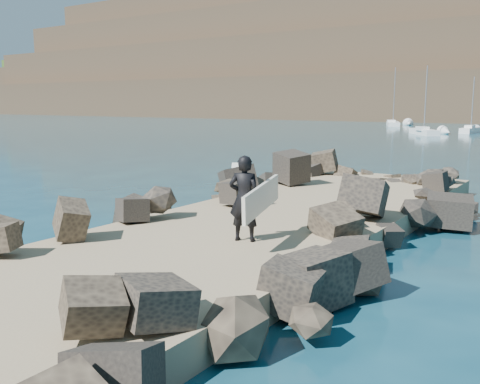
% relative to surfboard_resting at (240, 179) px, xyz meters
% --- Properties ---
extents(ground, '(800.00, 800.00, 0.00)m').
position_rel_surfboard_resting_xyz_m(ground, '(3.01, -3.46, -1.04)').
color(ground, '#0F384C').
rests_on(ground, ground).
extents(jetty, '(6.00, 26.00, 0.60)m').
position_rel_surfboard_resting_xyz_m(jetty, '(3.01, -5.46, -0.74)').
color(jetty, '#8C7759').
rests_on(jetty, ground).
extents(riprap_left, '(2.60, 22.00, 1.00)m').
position_rel_surfboard_resting_xyz_m(riprap_left, '(0.11, -4.96, -0.54)').
color(riprap_left, black).
rests_on(riprap_left, ground).
extents(riprap_right, '(2.60, 22.00, 1.00)m').
position_rel_surfboard_resting_xyz_m(riprap_right, '(5.91, -4.96, -0.54)').
color(riprap_right, '#262321').
rests_on(riprap_right, ground).
extents(surfboard_resting, '(2.03, 2.61, 0.09)m').
position_rel_surfboard_resting_xyz_m(surfboard_resting, '(0.00, 0.00, 0.00)').
color(surfboard_resting, white).
rests_on(surfboard_resting, riprap_left).
extents(surfer_with_board, '(1.19, 2.34, 1.93)m').
position_rel_surfboard_resting_xyz_m(surfer_with_board, '(3.88, -5.46, 0.53)').
color(surfer_with_board, black).
rests_on(surfer_with_board, jetty).
extents(sailboat_e, '(4.50, 8.02, 9.47)m').
position_rel_surfboard_resting_xyz_m(sailboat_e, '(-18.31, 71.21, -0.70)').
color(sailboat_e, white).
rests_on(sailboat_e, ground).
extents(sailboat_b, '(1.65, 5.74, 6.99)m').
position_rel_surfboard_resting_xyz_m(sailboat_b, '(-3.43, 55.99, -0.70)').
color(sailboat_b, white).
rests_on(sailboat_b, ground).
extents(sailboat_a, '(4.89, 6.34, 8.06)m').
position_rel_surfboard_resting_xyz_m(sailboat_a, '(-7.15, 48.70, -0.70)').
color(sailboat_a, white).
rests_on(sailboat_a, ground).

